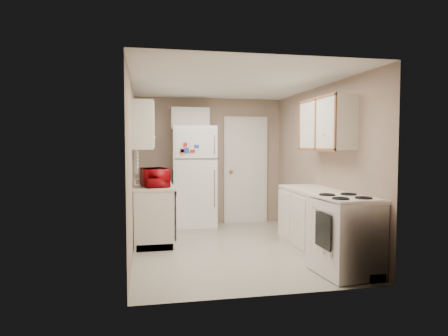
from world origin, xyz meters
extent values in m
plane|color=beige|center=(0.00, 0.00, 0.00)|extent=(3.80, 3.80, 0.00)
plane|color=white|center=(0.00, 0.00, 2.40)|extent=(3.80, 3.80, 0.00)
plane|color=gray|center=(-1.40, 0.00, 1.20)|extent=(3.80, 3.80, 0.00)
plane|color=gray|center=(1.40, 0.00, 1.20)|extent=(3.80, 3.80, 0.00)
plane|color=gray|center=(0.00, 1.90, 1.20)|extent=(2.80, 2.80, 0.00)
plane|color=gray|center=(0.00, -1.90, 1.20)|extent=(2.80, 2.80, 0.00)
cube|color=silver|center=(-1.10, 0.90, 0.45)|extent=(0.60, 1.80, 0.90)
cube|color=black|center=(-0.81, 0.30, 0.49)|extent=(0.03, 0.58, 0.72)
cube|color=gray|center=(-1.10, 1.05, 0.86)|extent=(0.54, 0.74, 0.16)
imported|color=#9B050C|center=(-1.08, 0.26, 1.05)|extent=(0.55, 0.39, 0.33)
imported|color=silver|center=(-1.12, 1.35, 1.00)|extent=(0.12, 0.12, 0.21)
cube|color=silver|center=(-1.36, 1.05, 1.60)|extent=(0.10, 0.98, 1.08)
cube|color=silver|center=(-1.25, 0.22, 1.80)|extent=(0.30, 0.45, 0.70)
cube|color=white|center=(-0.35, 1.54, 0.93)|extent=(0.80, 0.78, 1.85)
cube|color=silver|center=(-0.40, 1.75, 2.00)|extent=(0.70, 0.30, 0.40)
cube|color=white|center=(0.70, 1.86, 1.02)|extent=(0.86, 0.06, 2.08)
cube|color=silver|center=(1.10, -0.80, 0.45)|extent=(0.60, 2.00, 0.90)
cube|color=white|center=(1.04, -1.44, 0.44)|extent=(0.66, 0.78, 0.89)
cube|color=silver|center=(1.25, -0.50, 1.80)|extent=(0.30, 1.20, 0.70)
camera|label=1|loc=(-1.22, -5.67, 1.52)|focal=32.00mm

